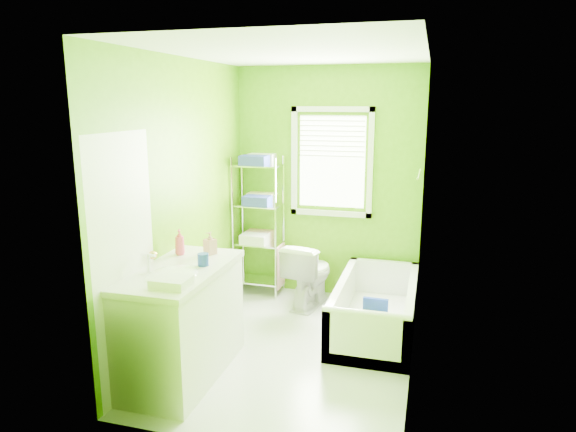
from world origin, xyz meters
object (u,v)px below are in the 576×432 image
(bathtub, at_px, (375,315))
(toilet, at_px, (309,274))
(wire_shelf_unit, at_px, (260,210))
(vanity, at_px, (182,319))

(bathtub, distance_m, toilet, 0.93)
(bathtub, distance_m, wire_shelf_unit, 1.79)
(vanity, height_order, wire_shelf_unit, wire_shelf_unit)
(vanity, bearing_deg, bathtub, 41.66)
(toilet, bearing_deg, bathtub, 158.68)
(toilet, xyz_separation_m, vanity, (-0.65, -1.74, 0.12))
(bathtub, xyz_separation_m, toilet, (-0.78, 0.47, 0.20))
(bathtub, height_order, toilet, toilet)
(bathtub, bearing_deg, toilet, 149.03)
(bathtub, bearing_deg, vanity, -138.34)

